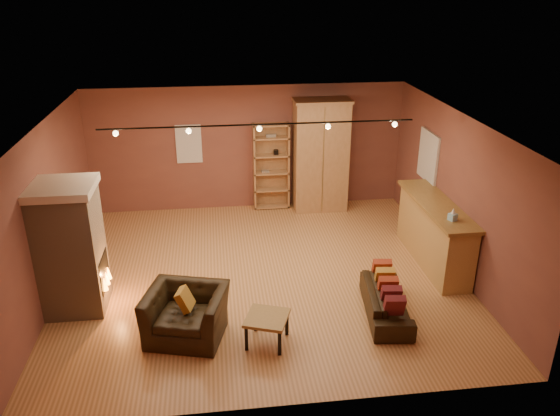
{
  "coord_description": "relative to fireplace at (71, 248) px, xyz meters",
  "views": [
    {
      "loc": [
        -0.76,
        -8.51,
        4.97
      ],
      "look_at": [
        0.34,
        0.2,
        1.21
      ],
      "focal_mm": 35.0,
      "sensor_mm": 36.0,
      "label": 1
    }
  ],
  "objects": [
    {
      "name": "back_window",
      "position": [
        1.74,
        3.83,
        0.49
      ],
      "size": [
        0.56,
        0.04,
        0.86
      ],
      "primitive_type": "cube",
      "color": "silver",
      "rests_on": "back_wall"
    },
    {
      "name": "floor",
      "position": [
        3.04,
        0.6,
        -1.06
      ],
      "size": [
        7.0,
        7.0,
        0.0
      ],
      "primitive_type": "plane",
      "color": "#A26839",
      "rests_on": "ground"
    },
    {
      "name": "right_wall",
      "position": [
        6.54,
        0.6,
        0.34
      ],
      "size": [
        0.02,
        6.5,
        2.8
      ],
      "primitive_type": "cube",
      "color": "brown",
      "rests_on": "floor"
    },
    {
      "name": "left_wall",
      "position": [
        -0.46,
        0.6,
        0.34
      ],
      "size": [
        0.02,
        6.5,
        2.8
      ],
      "primitive_type": "cube",
      "color": "brown",
      "rests_on": "floor"
    },
    {
      "name": "armchair",
      "position": [
        1.76,
        -1.02,
        -0.56
      ],
      "size": [
        1.29,
        1.01,
        0.99
      ],
      "rotation": [
        0.0,
        0.0,
        -0.27
      ],
      "color": "black",
      "rests_on": "floor"
    },
    {
      "name": "right_window",
      "position": [
        6.51,
        2.0,
        0.59
      ],
      "size": [
        0.05,
        0.9,
        1.0
      ],
      "primitive_type": "cube",
      "color": "silver",
      "rests_on": "right_wall"
    },
    {
      "name": "armoire",
      "position": [
        4.64,
        3.53,
        0.21
      ],
      "size": [
        1.24,
        0.7,
        2.53
      ],
      "color": "tan",
      "rests_on": "floor"
    },
    {
      "name": "ceiling",
      "position": [
        3.04,
        0.6,
        1.74
      ],
      "size": [
        7.0,
        7.0,
        0.0
      ],
      "primitive_type": "plane",
      "rotation": [
        3.14,
        0.0,
        0.0
      ],
      "color": "brown",
      "rests_on": "back_wall"
    },
    {
      "name": "fireplace",
      "position": [
        0.0,
        0.0,
        0.0
      ],
      "size": [
        1.01,
        0.98,
        2.12
      ],
      "color": "tan",
      "rests_on": "floor"
    },
    {
      "name": "back_wall",
      "position": [
        3.04,
        3.85,
        0.34
      ],
      "size": [
        7.0,
        0.02,
        2.8
      ],
      "primitive_type": "cube",
      "color": "brown",
      "rests_on": "floor"
    },
    {
      "name": "bar_counter",
      "position": [
        6.24,
        0.72,
        -0.46
      ],
      "size": [
        0.66,
        2.49,
        1.19
      ],
      "color": "tan",
      "rests_on": "floor"
    },
    {
      "name": "loveseat",
      "position": [
        4.87,
        -0.85,
        -0.73
      ],
      "size": [
        0.66,
        1.63,
        0.7
      ],
      "rotation": [
        0.0,
        0.0,
        1.44
      ],
      "color": "black",
      "rests_on": "floor"
    },
    {
      "name": "bookcase",
      "position": [
        3.55,
        3.74,
        -0.05
      ],
      "size": [
        0.81,
        0.31,
        1.98
      ],
      "color": "tan",
      "rests_on": "floor"
    },
    {
      "name": "track_rail",
      "position": [
        3.04,
        0.8,
        1.63
      ],
      "size": [
        5.2,
        0.09,
        0.13
      ],
      "color": "black",
      "rests_on": "ceiling"
    },
    {
      "name": "tissue_box",
      "position": [
        6.19,
        -0.03,
        0.22
      ],
      "size": [
        0.17,
        0.17,
        0.23
      ],
      "rotation": [
        0.0,
        0.0,
        0.39
      ],
      "color": "#8BC2DE",
      "rests_on": "bar_counter"
    },
    {
      "name": "coffee_table",
      "position": [
        2.92,
        -1.34,
        -0.68
      ],
      "size": [
        0.75,
        0.75,
        0.44
      ],
      "rotation": [
        0.0,
        0.0,
        -0.35
      ],
      "color": "olive",
      "rests_on": "floor"
    }
  ]
}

